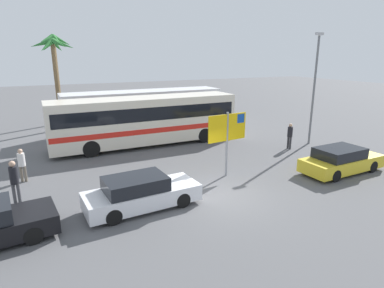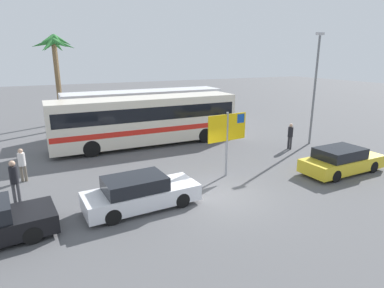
{
  "view_description": "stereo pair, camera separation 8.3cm",
  "coord_description": "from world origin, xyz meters",
  "px_view_note": "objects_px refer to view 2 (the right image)",
  "views": [
    {
      "loc": [
        -6.68,
        -10.79,
        5.81
      ],
      "look_at": [
        0.43,
        3.8,
        1.3
      ],
      "focal_mm": 30.07,
      "sensor_mm": 36.0,
      "label": 1
    },
    {
      "loc": [
        -6.61,
        -10.83,
        5.81
      ],
      "look_at": [
        0.43,
        3.8,
        1.3
      ],
      "focal_mm": 30.07,
      "sensor_mm": 36.0,
      "label": 2
    }
  ],
  "objects_px": {
    "car_yellow": "(341,161)",
    "pedestrian_by_bus": "(290,134)",
    "bus_front_coach": "(146,118)",
    "pedestrian_crossing_lot": "(14,178)",
    "bus_rear_coach": "(145,109)",
    "pedestrian_near_sign": "(22,162)",
    "car_white": "(140,193)",
    "ferry_sign": "(228,130)"
  },
  "relations": [
    {
      "from": "car_yellow",
      "to": "bus_front_coach",
      "type": "bearing_deg",
      "value": 125.8
    },
    {
      "from": "ferry_sign",
      "to": "car_yellow",
      "type": "relative_size",
      "value": 0.7
    },
    {
      "from": "car_yellow",
      "to": "pedestrian_crossing_lot",
      "type": "height_order",
      "value": "pedestrian_crossing_lot"
    },
    {
      "from": "bus_rear_coach",
      "to": "pedestrian_near_sign",
      "type": "distance_m",
      "value": 11.34
    },
    {
      "from": "bus_rear_coach",
      "to": "bus_front_coach",
      "type": "bearing_deg",
      "value": -106.53
    },
    {
      "from": "car_yellow",
      "to": "pedestrian_by_bus",
      "type": "distance_m",
      "value": 4.48
    },
    {
      "from": "bus_front_coach",
      "to": "car_yellow",
      "type": "relative_size",
      "value": 2.66
    },
    {
      "from": "car_yellow",
      "to": "pedestrian_by_bus",
      "type": "bearing_deg",
      "value": 80.08
    },
    {
      "from": "bus_rear_coach",
      "to": "pedestrian_crossing_lot",
      "type": "height_order",
      "value": "bus_rear_coach"
    },
    {
      "from": "car_white",
      "to": "pedestrian_by_bus",
      "type": "height_order",
      "value": "pedestrian_by_bus"
    },
    {
      "from": "bus_front_coach",
      "to": "pedestrian_crossing_lot",
      "type": "distance_m",
      "value": 9.76
    },
    {
      "from": "ferry_sign",
      "to": "car_yellow",
      "type": "height_order",
      "value": "ferry_sign"
    },
    {
      "from": "car_yellow",
      "to": "car_white",
      "type": "bearing_deg",
      "value": 174.62
    },
    {
      "from": "pedestrian_by_bus",
      "to": "bus_rear_coach",
      "type": "bearing_deg",
      "value": 120.16
    },
    {
      "from": "bus_rear_coach",
      "to": "pedestrian_crossing_lot",
      "type": "xyz_separation_m",
      "value": [
        -8.63,
        -10.09,
        -0.7
      ]
    },
    {
      "from": "bus_rear_coach",
      "to": "pedestrian_by_bus",
      "type": "relative_size",
      "value": 7.3
    },
    {
      "from": "bus_rear_coach",
      "to": "pedestrian_crossing_lot",
      "type": "relative_size",
      "value": 6.62
    },
    {
      "from": "ferry_sign",
      "to": "pedestrian_by_bus",
      "type": "bearing_deg",
      "value": 14.22
    },
    {
      "from": "bus_rear_coach",
      "to": "pedestrian_near_sign",
      "type": "height_order",
      "value": "bus_rear_coach"
    },
    {
      "from": "car_white",
      "to": "bus_front_coach",
      "type": "bearing_deg",
      "value": 67.0
    },
    {
      "from": "ferry_sign",
      "to": "pedestrian_crossing_lot",
      "type": "relative_size",
      "value": 1.75
    },
    {
      "from": "bus_rear_coach",
      "to": "car_yellow",
      "type": "xyz_separation_m",
      "value": [
        6.11,
        -13.21,
        -1.15
      ]
    },
    {
      "from": "bus_front_coach",
      "to": "car_white",
      "type": "height_order",
      "value": "bus_front_coach"
    },
    {
      "from": "car_yellow",
      "to": "pedestrian_by_bus",
      "type": "height_order",
      "value": "pedestrian_by_bus"
    },
    {
      "from": "bus_front_coach",
      "to": "pedestrian_crossing_lot",
      "type": "bearing_deg",
      "value": -140.2
    },
    {
      "from": "pedestrian_near_sign",
      "to": "pedestrian_by_bus",
      "type": "xyz_separation_m",
      "value": [
        15.16,
        -1.26,
        0.03
      ]
    },
    {
      "from": "bus_front_coach",
      "to": "pedestrian_crossing_lot",
      "type": "xyz_separation_m",
      "value": [
        -7.48,
        -6.23,
        -0.7
      ]
    },
    {
      "from": "pedestrian_crossing_lot",
      "to": "pedestrian_by_bus",
      "type": "xyz_separation_m",
      "value": [
        15.36,
        1.3,
        -0.11
      ]
    },
    {
      "from": "car_white",
      "to": "pedestrian_by_bus",
      "type": "bearing_deg",
      "value": 15.69
    },
    {
      "from": "pedestrian_near_sign",
      "to": "pedestrian_by_bus",
      "type": "relative_size",
      "value": 0.97
    },
    {
      "from": "ferry_sign",
      "to": "pedestrian_by_bus",
      "type": "xyz_separation_m",
      "value": [
        6.07,
        2.25,
        -1.35
      ]
    },
    {
      "from": "bus_rear_coach",
      "to": "car_white",
      "type": "height_order",
      "value": "bus_rear_coach"
    },
    {
      "from": "bus_rear_coach",
      "to": "ferry_sign",
      "type": "bearing_deg",
      "value": -86.57
    },
    {
      "from": "pedestrian_crossing_lot",
      "to": "pedestrian_near_sign",
      "type": "xyz_separation_m",
      "value": [
        0.2,
        2.56,
        -0.14
      ]
    },
    {
      "from": "ferry_sign",
      "to": "pedestrian_near_sign",
      "type": "distance_m",
      "value": 9.84
    },
    {
      "from": "bus_rear_coach",
      "to": "pedestrian_by_bus",
      "type": "height_order",
      "value": "bus_rear_coach"
    },
    {
      "from": "pedestrian_near_sign",
      "to": "car_yellow",
      "type": "bearing_deg",
      "value": 89.37
    },
    {
      "from": "ferry_sign",
      "to": "car_white",
      "type": "bearing_deg",
      "value": -168.52
    },
    {
      "from": "pedestrian_near_sign",
      "to": "pedestrian_crossing_lot",
      "type": "bearing_deg",
      "value": 16.31
    },
    {
      "from": "car_white",
      "to": "pedestrian_crossing_lot",
      "type": "height_order",
      "value": "pedestrian_crossing_lot"
    },
    {
      "from": "car_yellow",
      "to": "ferry_sign",
      "type": "bearing_deg",
      "value": 156.28
    },
    {
      "from": "bus_front_coach",
      "to": "pedestrian_near_sign",
      "type": "height_order",
      "value": "bus_front_coach"
    }
  ]
}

